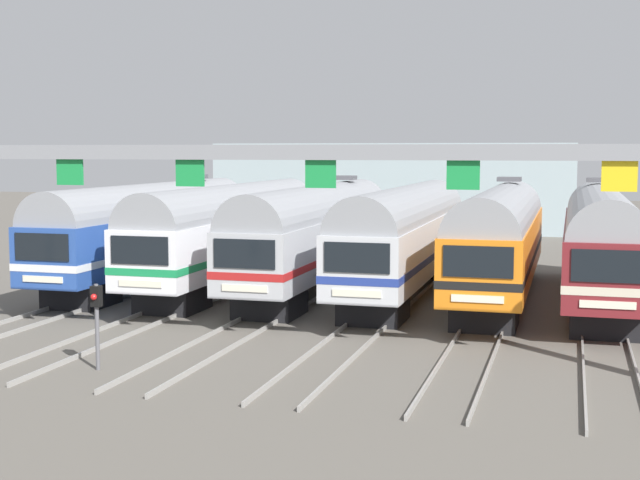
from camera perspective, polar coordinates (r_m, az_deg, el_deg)
The scene contains 11 objects.
ground_plane at distance 39.43m, azimuth 2.57°, elevation -3.42°, with size 160.00×160.00×0.00m, color #5B564F.
track_bed at distance 55.95m, azimuth 6.59°, elevation -0.65°, with size 21.77×70.00×0.15m.
commuter_train_blue at distance 42.57m, azimuth -10.81°, elevation 0.81°, with size 2.88×18.06×5.05m.
commuter_train_white at distance 40.91m, azimuth -5.73°, elevation 0.68°, with size 2.88×18.06×4.77m.
commuter_train_stainless at distance 39.60m, azimuth -0.26°, elevation 0.55°, with size 2.88×18.06×5.05m.
commuter_train_silver at distance 38.67m, azimuth 5.51°, elevation 0.39°, with size 2.88×18.06×4.77m.
commuter_train_orange at distance 38.16m, azimuth 11.51°, elevation 0.23°, with size 2.88×18.06×5.05m.
commuter_train_maroon at distance 38.07m, azimuth 17.60°, elevation 0.07°, with size 2.88×18.06×5.05m.
catenary_gantry at distance 25.99m, azimuth -4.27°, elevation 3.66°, with size 25.51×0.44×6.97m.
yard_signal_mast at distance 26.19m, azimuth -14.19°, elevation -4.38°, with size 0.28×0.35×2.50m.
maintenance_building at distance 73.04m, azimuth 4.98°, elevation 3.51°, with size 28.34×10.00×6.86m, color #9EB2B7.
Camera 1 is at (8.95, -37.88, 6.30)m, focal length 49.71 mm.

